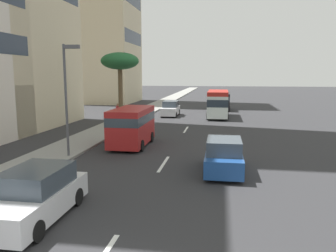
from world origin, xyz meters
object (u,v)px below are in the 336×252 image
palm_tree (120,63)px  street_lamp (67,87)px  van_third (222,100)px  pedestrian_near_lamp (118,111)px  van_second (132,125)px  minibus_lead (218,103)px  car_fourth (224,156)px  car_fifth (170,109)px  car_sixth (35,196)px

palm_tree → street_lamp: 12.77m
van_third → palm_tree: size_ratio=0.77×
van_third → street_lamp: (-27.85, 8.48, 2.75)m
pedestrian_near_lamp → street_lamp: street_lamp is taller
van_second → van_third: van_second is taller
minibus_lead → car_fourth: minibus_lead is taller
car_fourth → palm_tree: (14.05, 9.48, 5.02)m
car_fifth → car_sixth: (-28.27, 0.23, -0.01)m
van_second → car_fourth: 7.98m
minibus_lead → car_fifth: minibus_lead is taller
car_fifth → pedestrian_near_lamp: pedestrian_near_lamp is taller
car_fifth → palm_tree: bearing=-24.5°
van_second → car_sixth: 11.67m
minibus_lead → car_sixth: bearing=168.6°
car_fifth → street_lamp: bearing=-7.6°
car_fourth → car_sixth: 8.94m
van_second → car_fifth: (16.61, -0.08, -0.64)m
car_sixth → palm_tree: palm_tree is taller
palm_tree → van_second: bearing=-158.7°
car_sixth → street_lamp: 8.88m
pedestrian_near_lamp → minibus_lead: bearing=178.8°
street_lamp → car_fifth: bearing=-7.6°
minibus_lead → car_sixth: 28.26m
car_sixth → van_third: bearing=170.5°
pedestrian_near_lamp → car_fourth: bearing=90.5°
car_fourth → pedestrian_near_lamp: (15.27, 10.16, 0.36)m
pedestrian_near_lamp → palm_tree: size_ratio=0.27×
van_second → car_fourth: van_second is taller
van_third → car_sixth: 36.24m
palm_tree → street_lamp: palm_tree is taller
palm_tree → street_lamp: (-12.62, -0.83, -1.77)m
van_second → street_lamp: street_lamp is taller
car_fourth → street_lamp: (1.43, 8.65, 3.25)m
van_second → street_lamp: bearing=-34.9°
van_second → car_fifth: 16.63m
van_third → car_fifth: (-7.47, 5.78, -0.48)m
car_sixth → palm_tree: bearing=-170.9°
van_third → car_fifth: van_third is taller
van_third → pedestrian_near_lamp: size_ratio=2.85×
street_lamp → van_third: bearing=-16.9°
car_fifth → street_lamp: (-20.38, 2.70, 3.24)m
minibus_lead → car_fourth: (-21.23, -0.58, -0.83)m
van_second → car_sixth: van_second is taller
street_lamp → palm_tree: bearing=3.7°
van_third → pedestrian_near_lamp: van_third is taller
van_third → street_lamp: 29.24m
palm_tree → van_third: bearing=-31.4°
car_fourth → pedestrian_near_lamp: 18.34m
minibus_lead → palm_tree: 12.18m
van_third → car_sixth: bearing=170.5°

